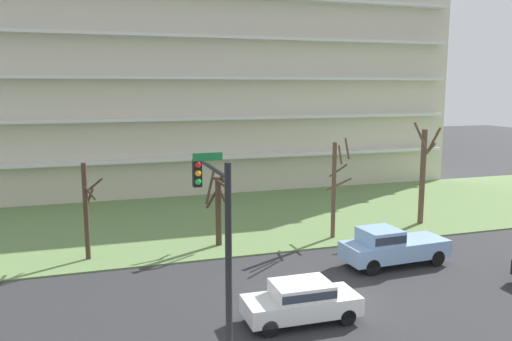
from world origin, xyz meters
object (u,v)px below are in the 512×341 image
tree_center (335,186)px  sedan_white_near_left (301,300)px  tree_far_left (87,210)px  tree_right (423,172)px  traffic_signal_mast (216,236)px  pickup_blue_center_left (391,246)px  tree_left (218,206)px

tree_center → sedan_white_near_left: bearing=-122.6°
tree_far_left → tree_center: tree_center is taller
tree_right → sedan_white_near_left: size_ratio=1.51×
tree_right → sedan_white_near_left: tree_right is taller
tree_far_left → tree_right: bearing=2.3°
tree_center → sedan_white_near_left: size_ratio=1.37×
sedan_white_near_left → traffic_signal_mast: bearing=-140.4°
pickup_blue_center_left → tree_left: bearing=-40.6°
pickup_blue_center_left → tree_center: bearing=-86.4°
tree_right → traffic_signal_mast: 22.13m
tree_right → traffic_signal_mast: (-17.04, -14.07, 1.20)m
tree_far_left → tree_right: size_ratio=0.76×
tree_left → pickup_blue_center_left: tree_left is taller
tree_far_left → tree_center: 13.81m
tree_far_left → pickup_blue_center_left: tree_far_left is taller
tree_far_left → tree_center: size_ratio=0.84×
tree_center → tree_far_left: bearing=178.6°
tree_far_left → pickup_blue_center_left: (14.38, -5.48, -1.66)m
tree_left → tree_right: size_ratio=0.66×
sedan_white_near_left → traffic_signal_mast: 6.44m
tree_right → tree_far_left: bearing=-177.7°
tree_left → traffic_signal_mast: 14.12m
tree_left → tree_center: (6.87, -0.63, 0.83)m
tree_center → traffic_signal_mast: size_ratio=0.87×
tree_center → tree_right: tree_right is taller
tree_far_left → tree_left: size_ratio=1.15×
sedan_white_near_left → traffic_signal_mast: traffic_signal_mast is taller
tree_left → sedan_white_near_left: 10.38m
tree_left → tree_right: bearing=2.3°
traffic_signal_mast → tree_left: bearing=76.1°
tree_far_left → pickup_blue_center_left: bearing=-20.9°
sedan_white_near_left → pickup_blue_center_left: pickup_blue_center_left is taller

